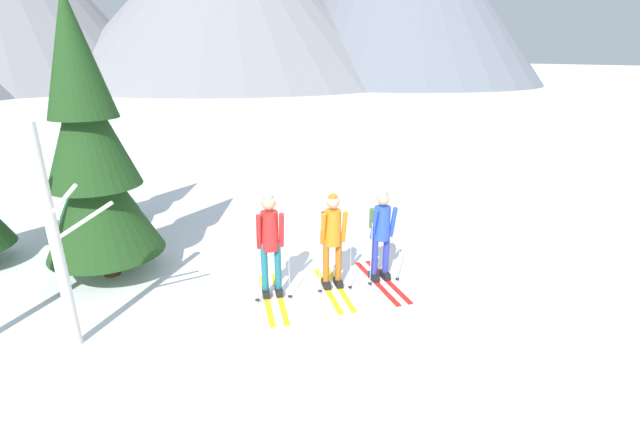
# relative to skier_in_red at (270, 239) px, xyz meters

# --- Properties ---
(ground_plane) EXTENTS (400.00, 400.00, 0.00)m
(ground_plane) POSITION_rel_skier_in_red_xyz_m (0.87, 0.18, -1.03)
(ground_plane) COLOR white
(skier_in_red) EXTENTS (0.64, 1.74, 1.81)m
(skier_in_red) POSITION_rel_skier_in_red_xyz_m (0.00, 0.00, 0.00)
(skier_in_red) COLOR yellow
(skier_in_red) RESTS_ON ground
(skier_in_orange) EXTENTS (0.60, 1.65, 1.72)m
(skier_in_orange) POSITION_rel_skier_in_red_xyz_m (1.05, -0.12, -0.06)
(skier_in_orange) COLOR yellow
(skier_in_orange) RESTS_ON ground
(skier_in_blue) EXTENTS (0.61, 1.74, 1.68)m
(skier_in_blue) POSITION_rel_skier_in_red_xyz_m (1.96, -0.21, -0.09)
(skier_in_blue) COLOR red
(skier_in_blue) RESTS_ON ground
(pine_tree_near) EXTENTS (2.00, 2.00, 4.83)m
(pine_tree_near) POSITION_rel_skier_in_red_xyz_m (-2.48, 1.95, 1.18)
(pine_tree_near) COLOR #51381E
(pine_tree_near) RESTS_ON ground
(pine_tree_mid) EXTENTS (1.69, 1.69, 4.09)m
(pine_tree_mid) POSITION_rel_skier_in_red_xyz_m (-2.65, 4.60, 0.84)
(pine_tree_mid) COLOR #51381E
(pine_tree_mid) RESTS_ON ground
(birch_tree_slender) EXTENTS (0.85, 0.35, 3.08)m
(birch_tree_slender) POSITION_rel_skier_in_red_xyz_m (-2.93, -0.19, 0.53)
(birch_tree_slender) COLOR silver
(birch_tree_slender) RESTS_ON ground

